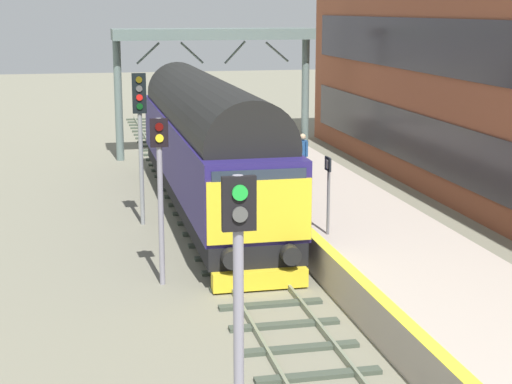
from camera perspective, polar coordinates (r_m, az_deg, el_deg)
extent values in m
plane|color=gray|center=(24.83, -1.81, -3.67)|extent=(140.00, 140.00, 0.00)
cube|color=gray|center=(24.70, -3.45, -3.59)|extent=(0.07, 60.00, 0.15)
cube|color=gray|center=(24.95, -0.19, -3.41)|extent=(0.07, 60.00, 0.15)
cube|color=#3F493C|center=(16.28, 4.32, -12.47)|extent=(2.50, 0.26, 0.09)
cube|color=#3F493C|center=(17.45, 3.06, -10.68)|extent=(2.50, 0.26, 0.09)
cube|color=#3F493C|center=(18.64, 1.97, -9.11)|extent=(2.50, 0.26, 0.09)
cube|color=#3F493C|center=(19.85, 1.02, -7.73)|extent=(2.50, 0.26, 0.09)
cube|color=#3F493C|center=(21.08, 0.18, -6.51)|extent=(2.50, 0.26, 0.09)
cube|color=#3F493C|center=(22.32, -0.56, -5.42)|extent=(2.50, 0.26, 0.09)
cube|color=#3F493C|center=(23.56, -1.22, -4.44)|extent=(2.50, 0.26, 0.09)
cube|color=#3F493C|center=(24.82, -1.81, -3.57)|extent=(2.50, 0.26, 0.09)
cube|color=#3F493C|center=(26.08, -2.34, -2.77)|extent=(2.50, 0.26, 0.09)
cube|color=#3F493C|center=(27.35, -2.83, -2.06)|extent=(2.50, 0.26, 0.09)
cube|color=#3F493C|center=(28.63, -3.27, -1.40)|extent=(2.50, 0.26, 0.09)
cube|color=#3F493C|center=(29.91, -3.67, -0.80)|extent=(2.50, 0.26, 0.09)
cube|color=#3F493C|center=(31.20, -4.04, -0.25)|extent=(2.50, 0.26, 0.09)
cube|color=#3F493C|center=(32.49, -4.38, 0.26)|extent=(2.50, 0.26, 0.09)
cube|color=#3F493C|center=(33.78, -4.69, 0.72)|extent=(2.50, 0.26, 0.09)
cube|color=#3F493C|center=(35.08, -4.98, 1.16)|extent=(2.50, 0.26, 0.09)
cube|color=#3F493C|center=(36.37, -5.25, 1.56)|extent=(2.50, 0.26, 0.09)
cube|color=#3F493C|center=(37.68, -5.50, 1.94)|extent=(2.50, 0.26, 0.09)
cube|color=#3F493C|center=(38.98, -5.74, 2.28)|extent=(2.50, 0.26, 0.09)
cube|color=#3F493C|center=(40.28, -5.96, 2.61)|extent=(2.50, 0.26, 0.09)
cube|color=#3F493C|center=(41.59, -6.16, 2.92)|extent=(2.50, 0.26, 0.09)
cube|color=#3F493C|center=(42.90, -6.35, 3.21)|extent=(2.50, 0.26, 0.09)
cube|color=#3F493C|center=(44.21, -6.54, 3.48)|extent=(2.50, 0.26, 0.09)
cube|color=#3F493C|center=(45.52, -6.71, 3.73)|extent=(2.50, 0.26, 0.09)
cube|color=#3F493C|center=(46.83, -6.87, 3.97)|extent=(2.50, 0.26, 0.09)
cube|color=#3F493C|center=(48.15, -7.02, 4.20)|extent=(2.50, 0.26, 0.09)
cube|color=#3F493C|center=(49.46, -7.17, 4.41)|extent=(2.50, 0.26, 0.09)
cube|color=#3F493C|center=(50.78, -7.31, 4.62)|extent=(2.50, 0.26, 0.09)
cube|color=#3F493C|center=(52.10, -7.44, 4.81)|extent=(2.50, 0.26, 0.09)
cube|color=#3F493C|center=(53.41, -7.56, 5.00)|extent=(2.50, 0.26, 0.09)
cube|color=#B8A99B|center=(25.57, 6.15, -2.10)|extent=(4.00, 44.00, 1.00)
cube|color=yellow|center=(24.94, 2.13, -1.21)|extent=(0.30, 44.00, 0.01)
cube|color=#975035|center=(31.03, 16.71, 9.17)|extent=(4.25, 33.01, 10.78)
cube|color=#343136|center=(30.42, 12.75, 2.85)|extent=(0.06, 30.37, 2.01)
cube|color=#343136|center=(30.05, 13.08, 9.62)|extent=(0.06, 30.37, 2.01)
cube|color=black|center=(28.90, -3.43, 0.31)|extent=(2.56, 17.03, 0.60)
cube|color=navy|center=(28.65, -3.46, 2.95)|extent=(2.70, 17.03, 2.10)
cylinder|color=black|center=(28.47, -3.50, 5.39)|extent=(2.56, 15.67, 2.57)
cube|color=yellow|center=(20.43, 0.24, -1.35)|extent=(2.65, 0.08, 1.58)
cube|color=#232D3D|center=(20.29, 0.23, 0.66)|extent=(2.38, 0.04, 0.64)
cube|color=#232D3D|center=(28.84, -0.78, 3.64)|extent=(0.04, 11.92, 0.44)
cylinder|color=black|center=(20.38, -1.70, -4.60)|extent=(0.48, 0.35, 0.48)
cylinder|color=black|center=(20.70, 2.40, -4.34)|extent=(0.48, 0.35, 0.48)
cube|color=yellow|center=(20.86, 0.27, -6.02)|extent=(2.43, 0.36, 0.47)
cylinder|color=black|center=(22.24, -0.60, -4.20)|extent=(1.64, 1.04, 1.04)
cylinder|color=black|center=(23.27, -1.14, -3.44)|extent=(1.64, 1.04, 1.04)
cylinder|color=black|center=(24.31, -1.65, -2.75)|extent=(1.64, 1.04, 1.04)
cylinder|color=black|center=(33.68, -4.70, 1.51)|extent=(1.64, 1.04, 1.04)
cylinder|color=black|center=(34.75, -4.94, 1.85)|extent=(1.64, 1.04, 1.04)
cylinder|color=black|center=(35.82, -5.17, 2.17)|extent=(1.64, 1.04, 1.04)
cylinder|color=gray|center=(11.20, -1.19, -11.10)|extent=(0.14, 0.14, 4.85)
cube|color=black|center=(10.48, -1.18, -0.80)|extent=(0.44, 0.10, 0.71)
cylinder|color=green|center=(10.39, -1.12, -0.04)|extent=(0.20, 0.06, 0.20)
cylinder|color=#50504E|center=(10.46, -1.12, -1.54)|extent=(0.20, 0.06, 0.20)
cylinder|color=gray|center=(20.94, -6.57, -0.75)|extent=(0.14, 0.14, 4.28)
cube|color=black|center=(20.55, -6.68, 4.06)|extent=(0.44, 0.10, 0.71)
cylinder|color=#500807|center=(20.46, -6.67, 4.47)|extent=(0.20, 0.06, 0.20)
cylinder|color=yellow|center=(20.50, -6.65, 3.70)|extent=(0.20, 0.06, 0.20)
cylinder|color=gray|center=(26.91, -7.93, 2.87)|extent=(0.14, 0.14, 4.93)
cube|color=black|center=(26.61, -8.03, 6.73)|extent=(0.44, 0.10, 1.27)
cylinder|color=#53470A|center=(26.51, -8.05, 7.65)|extent=(0.20, 0.06, 0.20)
cylinder|color=#50504E|center=(26.54, -8.03, 7.05)|extent=(0.20, 0.06, 0.20)
cylinder|color=red|center=(26.56, -8.02, 6.45)|extent=(0.20, 0.06, 0.20)
cylinder|color=#0A3E13|center=(26.59, -8.00, 5.85)|extent=(0.20, 0.06, 0.20)
cylinder|color=slate|center=(22.07, 5.00, -0.27)|extent=(0.08, 0.08, 2.08)
cube|color=black|center=(21.89, 4.97, 1.93)|extent=(0.05, 0.44, 0.36)
cube|color=white|center=(21.88, 4.90, 1.93)|extent=(0.01, 0.20, 0.24)
cylinder|color=#272D2E|center=(29.12, 3.34, 1.63)|extent=(0.13, 0.13, 0.84)
cylinder|color=#272D2E|center=(29.26, 3.07, 1.68)|extent=(0.13, 0.13, 0.84)
cylinder|color=navy|center=(29.07, 3.22, 3.01)|extent=(0.46, 0.46, 0.56)
sphere|color=tan|center=(29.00, 3.23, 3.81)|extent=(0.22, 0.22, 0.22)
cylinder|color=navy|center=(28.92, 3.51, 2.96)|extent=(0.09, 0.09, 0.52)
cylinder|color=navy|center=(29.22, 2.94, 3.06)|extent=(0.09, 0.09, 0.52)
cylinder|color=slate|center=(38.80, -9.43, 6.18)|extent=(0.36, 0.36, 5.51)
cylinder|color=slate|center=(40.23, 3.41, 6.54)|extent=(0.36, 0.36, 5.51)
cube|color=slate|center=(39.06, -2.95, 10.80)|extent=(9.30, 2.00, 0.50)
cylinder|color=slate|center=(38.72, -7.43, 9.44)|extent=(1.11, 0.10, 1.01)
cylinder|color=slate|center=(38.95, -4.42, 9.52)|extent=(1.10, 0.10, 1.02)
cylinder|color=slate|center=(39.28, -1.46, 9.58)|extent=(1.04, 0.10, 1.08)
cylinder|color=slate|center=(39.70, 1.46, 9.61)|extent=(1.14, 0.10, 0.97)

